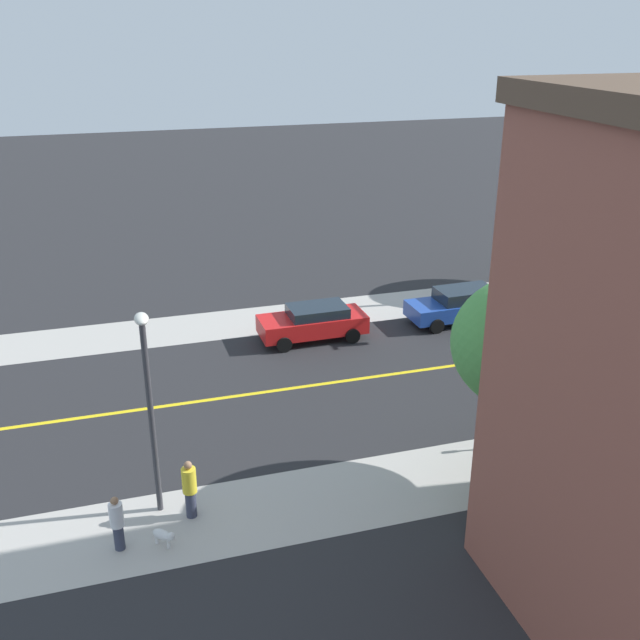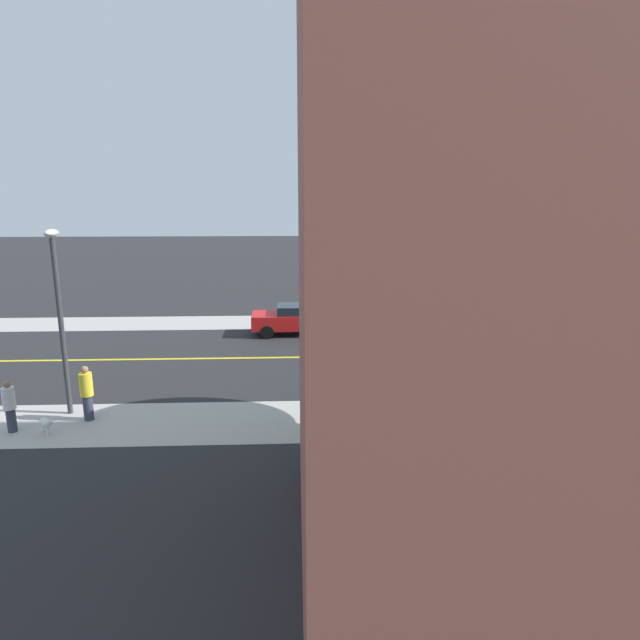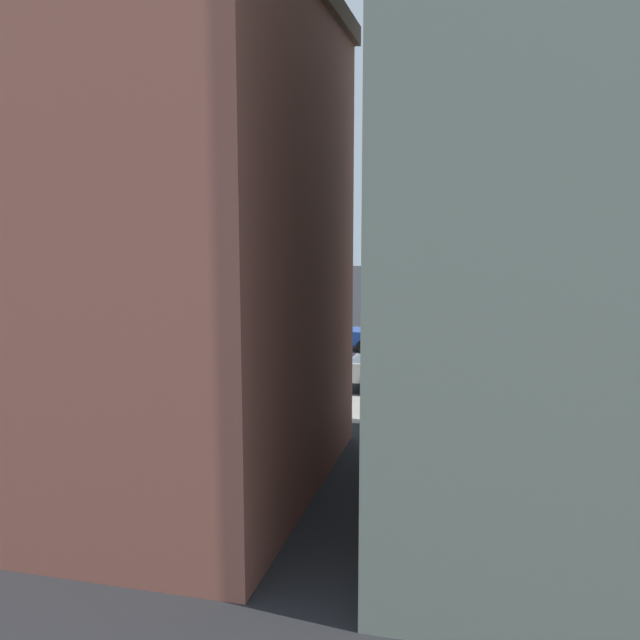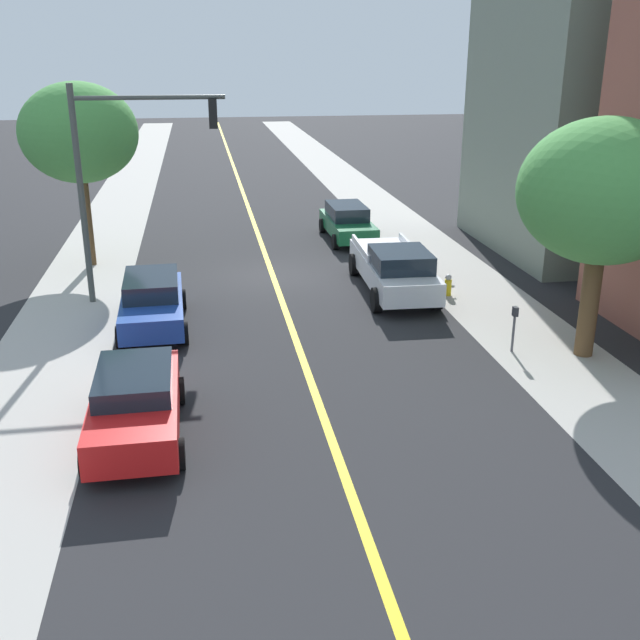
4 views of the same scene
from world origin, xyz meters
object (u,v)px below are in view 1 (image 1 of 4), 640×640
at_px(white_pickup_truck, 616,374).
at_px(red_sedan_right_curb, 313,322).
at_px(pedestrian_yellow_shirt, 190,488).
at_px(blue_sedan_right_curb, 461,304).
at_px(parking_meter, 502,424).
at_px(traffic_light_mast, 515,213).
at_px(street_tree_right_corner, 580,189).
at_px(small_dog, 163,535).
at_px(street_tree_left_near, 532,345).
at_px(pedestrian_white_shirt, 117,522).
at_px(fire_hydrant, 633,412).
at_px(street_lamp, 149,392).

bearing_deg(white_pickup_truck, red_sedan_right_curb, -39.98).
bearing_deg(white_pickup_truck, pedestrian_yellow_shirt, 11.10).
bearing_deg(blue_sedan_right_curb, pedestrian_yellow_shirt, 36.41).
bearing_deg(pedestrian_yellow_shirt, parking_meter, 100.82).
bearing_deg(traffic_light_mast, street_tree_right_corner, 112.20).
bearing_deg(street_tree_right_corner, red_sedan_right_curb, 100.56).
bearing_deg(red_sedan_right_curb, small_dog, 56.66).
bearing_deg(street_tree_left_near, traffic_light_mast, -28.85).
bearing_deg(street_tree_right_corner, street_tree_left_near, 141.25).
distance_m(street_tree_right_corner, small_dog, 26.31).
relative_size(street_tree_right_corner, red_sedan_right_curb, 1.51).
distance_m(street_tree_left_near, red_sedan_right_curb, 12.57).
xyz_separation_m(street_tree_left_near, pedestrian_white_shirt, (0.41, 11.20, -3.62)).
bearing_deg(traffic_light_mast, fire_hydrant, -6.81).
height_order(fire_hydrant, blue_sedan_right_curb, blue_sedan_right_curb).
xyz_separation_m(street_lamp, white_pickup_truck, (1.97, -16.26, -2.77)).
bearing_deg(blue_sedan_right_curb, street_lamp, 33.34).
bearing_deg(street_tree_left_near, small_dog, 89.09).
bearing_deg(pedestrian_yellow_shirt, street_tree_right_corner, 129.44).
relative_size(street_tree_left_near, traffic_light_mast, 0.92).
distance_m(street_tree_right_corner, blue_sedan_right_curb, 8.91).
bearing_deg(street_tree_right_corner, traffic_light_mast, 112.20).
bearing_deg(traffic_light_mast, white_pickup_truck, -4.40).
distance_m(parking_meter, blue_sedan_right_curb, 10.50).
relative_size(street_tree_right_corner, white_pickup_truck, 1.10).
bearing_deg(blue_sedan_right_curb, parking_meter, 68.20).
bearing_deg(white_pickup_truck, street_tree_left_near, 32.92).
bearing_deg(pedestrian_yellow_shirt, white_pickup_truck, 106.41).
bearing_deg(pedestrian_white_shirt, pedestrian_yellow_shirt, -174.54).
relative_size(parking_meter, blue_sedan_right_curb, 0.27).
distance_m(street_lamp, pedestrian_white_shirt, 3.34).
relative_size(street_tree_left_near, parking_meter, 4.88).
xyz_separation_m(blue_sedan_right_curb, pedestrian_yellow_shirt, (-10.49, 13.40, 0.11)).
xyz_separation_m(red_sedan_right_curb, blue_sedan_right_curb, (-0.02, -6.86, 0.02)).
relative_size(fire_hydrant, pedestrian_yellow_shirt, 0.42).
height_order(fire_hydrant, pedestrian_yellow_shirt, pedestrian_yellow_shirt).
distance_m(street_tree_left_near, white_pickup_truck, 8.07).
bearing_deg(street_tree_left_near, blue_sedan_right_curb, -19.46).
distance_m(parking_meter, street_lamp, 10.93).
distance_m(fire_hydrant, red_sedan_right_curb, 12.81).
bearing_deg(traffic_light_mast, pedestrian_white_shirt, -56.29).
height_order(street_tree_right_corner, street_lamp, street_tree_right_corner).
bearing_deg(small_dog, street_tree_right_corner, 80.44).
distance_m(street_tree_right_corner, pedestrian_yellow_shirt, 24.95).
distance_m(street_tree_left_near, street_lamp, 10.24).
relative_size(red_sedan_right_curb, small_dog, 7.16).
relative_size(blue_sedan_right_curb, white_pickup_truck, 0.77).
xyz_separation_m(street_tree_right_corner, blue_sedan_right_curb, (-2.68, 7.40, -4.18)).
height_order(fire_hydrant, parking_meter, parking_meter).
bearing_deg(traffic_light_mast, small_dog, -54.06).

